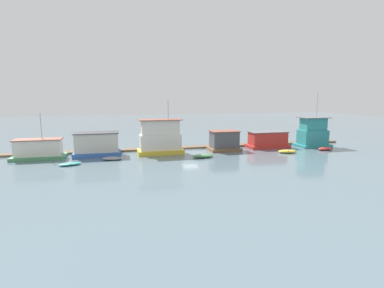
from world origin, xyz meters
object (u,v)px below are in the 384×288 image
(dinghy_teal, at_px, (70,164))
(houseboat_red, at_px, (268,140))
(houseboat_green, at_px, (39,149))
(dinghy_yellow, at_px, (287,151))
(houseboat_teal, at_px, (313,134))
(dinghy_green, at_px, (203,156))
(dinghy_red, at_px, (325,149))
(dinghy_grey, at_px, (112,158))
(houseboat_blue, at_px, (97,144))
(houseboat_brown, at_px, (224,141))
(houseboat_yellow, at_px, (160,138))

(dinghy_teal, bearing_deg, houseboat_red, 10.73)
(houseboat_green, distance_m, dinghy_yellow, 37.64)
(dinghy_yellow, bearing_deg, houseboat_teal, 29.91)
(houseboat_red, height_order, dinghy_green, houseboat_red)
(dinghy_red, bearing_deg, dinghy_green, -178.07)
(dinghy_green, height_order, dinghy_yellow, dinghy_yellow)
(dinghy_grey, bearing_deg, houseboat_green, 160.59)
(houseboat_red, bearing_deg, dinghy_green, -157.75)
(houseboat_teal, relative_size, dinghy_grey, 3.17)
(houseboat_teal, height_order, dinghy_green, houseboat_teal)
(dinghy_grey, height_order, dinghy_red, dinghy_red)
(houseboat_blue, relative_size, houseboat_teal, 0.72)
(dinghy_teal, height_order, dinghy_red, dinghy_red)
(houseboat_brown, relative_size, dinghy_grey, 1.68)
(houseboat_yellow, distance_m, houseboat_red, 19.09)
(dinghy_green, bearing_deg, dinghy_red, 1.93)
(dinghy_green, bearing_deg, dinghy_grey, 172.87)
(houseboat_teal, xyz_separation_m, dinghy_teal, (-40.10, -5.13, -2.14))
(houseboat_blue, bearing_deg, dinghy_green, -19.75)
(houseboat_brown, bearing_deg, houseboat_green, 179.20)
(houseboat_green, distance_m, dinghy_grey, 10.91)
(houseboat_green, distance_m, dinghy_green, 23.81)
(dinghy_teal, relative_size, dinghy_yellow, 0.98)
(houseboat_brown, distance_m, houseboat_teal, 16.74)
(houseboat_yellow, relative_size, houseboat_red, 1.16)
(houseboat_red, bearing_deg, houseboat_teal, -5.99)
(houseboat_teal, xyz_separation_m, dinghy_green, (-21.83, -4.63, -2.07))
(dinghy_grey, bearing_deg, dinghy_green, -7.13)
(dinghy_yellow, xyz_separation_m, dinghy_red, (7.49, 0.56, 0.01))
(houseboat_yellow, relative_size, dinghy_teal, 2.76)
(houseboat_red, xyz_separation_m, houseboat_teal, (8.37, -0.88, 0.97))
(houseboat_green, height_order, houseboat_teal, houseboat_teal)
(houseboat_red, bearing_deg, dinghy_teal, -169.27)
(houseboat_brown, relative_size, dinghy_teal, 1.69)
(dinghy_teal, distance_m, dinghy_red, 39.85)
(houseboat_teal, height_order, dinghy_grey, houseboat_teal)
(dinghy_teal, xyz_separation_m, dinghy_red, (39.83, 1.23, 0.09))
(houseboat_teal, bearing_deg, houseboat_yellow, 179.81)
(dinghy_green, bearing_deg, houseboat_yellow, 139.80)
(houseboat_blue, distance_m, dinghy_green, 16.14)
(houseboat_green, relative_size, dinghy_red, 2.57)
(houseboat_yellow, bearing_deg, dinghy_grey, -157.24)
(houseboat_blue, height_order, houseboat_red, houseboat_blue)
(houseboat_blue, bearing_deg, dinghy_teal, -117.91)
(houseboat_green, xyz_separation_m, houseboat_yellow, (17.62, -0.51, 1.10))
(houseboat_blue, height_order, dinghy_green, houseboat_blue)
(houseboat_teal, relative_size, dinghy_yellow, 3.10)
(houseboat_teal, bearing_deg, dinghy_grey, -175.06)
(houseboat_green, bearing_deg, dinghy_teal, -49.29)
(houseboat_green, height_order, dinghy_teal, houseboat_green)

